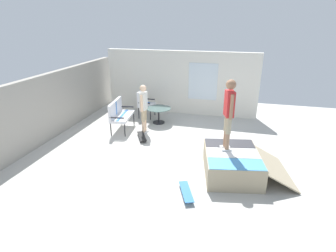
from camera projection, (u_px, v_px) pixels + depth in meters
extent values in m
cube|color=beige|center=(169.00, 156.00, 7.81)|extent=(12.00, 12.00, 0.10)
cube|color=#9E998E|center=(42.00, 110.00, 8.36)|extent=(9.00, 0.20, 2.03)
cube|color=white|center=(180.00, 83.00, 10.88)|extent=(0.20, 6.00, 2.47)
cube|color=silver|center=(203.00, 82.00, 10.53)|extent=(0.03, 1.10, 1.40)
cube|color=tan|center=(232.00, 164.00, 6.74)|extent=(1.86, 1.57, 0.57)
cube|color=#4C99D8|center=(236.00, 164.00, 6.12)|extent=(0.75, 1.32, 0.01)
cube|color=silver|center=(233.00, 153.00, 6.63)|extent=(0.75, 1.32, 0.01)
cube|color=#333338|center=(229.00, 143.00, 7.15)|extent=(0.75, 1.32, 0.01)
cylinder|color=#B2B2B7|center=(207.00, 153.00, 6.68)|extent=(1.56, 0.35, 0.05)
cube|color=tan|center=(273.00, 166.00, 6.69)|extent=(1.73, 1.10, 0.47)
cylinder|color=black|center=(125.00, 130.00, 8.93)|extent=(0.04, 0.04, 0.44)
cylinder|color=black|center=(134.00, 118.00, 10.01)|extent=(0.04, 0.04, 0.44)
cylinder|color=black|center=(111.00, 129.00, 8.99)|extent=(0.04, 0.04, 0.44)
cylinder|color=black|center=(121.00, 118.00, 10.07)|extent=(0.04, 0.04, 0.44)
cube|color=silver|center=(122.00, 116.00, 9.41)|extent=(1.31, 0.70, 0.08)
cube|color=#3872C6|center=(122.00, 115.00, 9.39)|extent=(1.21, 0.25, 0.00)
cube|color=silver|center=(115.00, 108.00, 9.33)|extent=(1.25, 0.23, 0.50)
cube|color=#3872C6|center=(115.00, 108.00, 9.33)|extent=(0.11, 0.10, 0.46)
cube|color=black|center=(117.00, 118.00, 8.79)|extent=(0.10, 0.47, 0.04)
cube|color=black|center=(127.00, 107.00, 9.91)|extent=(0.10, 0.47, 0.04)
cylinder|color=black|center=(150.00, 114.00, 10.43)|extent=(0.04, 0.04, 0.44)
cylinder|color=black|center=(155.00, 110.00, 10.92)|extent=(0.04, 0.04, 0.44)
cylinder|color=black|center=(139.00, 113.00, 10.55)|extent=(0.04, 0.04, 0.44)
cylinder|color=black|center=(144.00, 109.00, 11.03)|extent=(0.04, 0.04, 0.44)
cube|color=silver|center=(147.00, 105.00, 10.64)|extent=(0.63, 0.56, 0.08)
cube|color=#3872C6|center=(147.00, 104.00, 10.62)|extent=(0.58, 0.11, 0.00)
cube|color=silver|center=(141.00, 97.00, 10.59)|extent=(0.62, 0.09, 0.50)
cube|color=#3872C6|center=(141.00, 97.00, 10.59)|extent=(0.10, 0.09, 0.46)
cube|color=black|center=(144.00, 103.00, 10.32)|extent=(0.05, 0.47, 0.04)
cube|color=black|center=(149.00, 99.00, 10.84)|extent=(0.05, 0.47, 0.04)
cylinder|color=black|center=(159.00, 116.00, 10.09)|extent=(0.06, 0.06, 0.55)
cylinder|color=black|center=(159.00, 122.00, 10.19)|extent=(0.44, 0.44, 0.03)
cylinder|color=#4C6660|center=(159.00, 108.00, 9.99)|extent=(0.90, 0.90, 0.02)
cube|color=silver|center=(144.00, 133.00, 9.23)|extent=(0.11, 0.24, 0.05)
cylinder|color=beige|center=(143.00, 127.00, 9.16)|extent=(0.10, 0.10, 0.38)
cylinder|color=tan|center=(143.00, 116.00, 9.02)|extent=(0.13, 0.13, 0.38)
cube|color=silver|center=(145.00, 131.00, 9.39)|extent=(0.11, 0.24, 0.05)
cylinder|color=beige|center=(145.00, 125.00, 9.31)|extent=(0.10, 0.10, 0.38)
cylinder|color=tan|center=(145.00, 114.00, 9.17)|extent=(0.13, 0.13, 0.38)
cube|color=silver|center=(143.00, 101.00, 8.92)|extent=(0.32, 0.18, 0.57)
sphere|color=beige|center=(143.00, 88.00, 8.76)|extent=(0.22, 0.22, 0.22)
cylinder|color=beige|center=(141.00, 103.00, 8.74)|extent=(0.08, 0.08, 0.54)
cylinder|color=beige|center=(145.00, 100.00, 9.11)|extent=(0.08, 0.08, 0.54)
cube|color=silver|center=(226.00, 150.00, 6.72)|extent=(0.18, 0.26, 0.05)
cylinder|color=#9E7051|center=(227.00, 141.00, 6.63)|extent=(0.10, 0.10, 0.41)
cylinder|color=tan|center=(229.00, 125.00, 6.48)|extent=(0.13, 0.13, 0.41)
cube|color=silver|center=(225.00, 147.00, 6.88)|extent=(0.18, 0.26, 0.05)
cylinder|color=#9E7051|center=(225.00, 138.00, 6.79)|extent=(0.10, 0.10, 0.41)
cylinder|color=tan|center=(227.00, 123.00, 6.64)|extent=(0.13, 0.13, 0.41)
cube|color=red|center=(229.00, 104.00, 6.38)|extent=(0.36, 0.27, 0.61)
sphere|color=#9E7051|center=(231.00, 85.00, 6.21)|extent=(0.23, 0.23, 0.23)
cylinder|color=#9E7051|center=(232.00, 107.00, 6.20)|extent=(0.08, 0.08, 0.58)
cylinder|color=#9E7051|center=(227.00, 102.00, 6.57)|extent=(0.08, 0.08, 0.58)
cube|color=black|center=(142.00, 136.00, 8.80)|extent=(0.80, 0.55, 0.02)
cylinder|color=#333333|center=(143.00, 134.00, 9.09)|extent=(0.06, 0.05, 0.06)
cylinder|color=#333333|center=(138.00, 135.00, 9.06)|extent=(0.06, 0.05, 0.06)
cylinder|color=#333333|center=(146.00, 141.00, 8.58)|extent=(0.06, 0.05, 0.06)
cylinder|color=#333333|center=(141.00, 142.00, 8.55)|extent=(0.06, 0.05, 0.06)
cube|color=#3372B2|center=(186.00, 191.00, 5.98)|extent=(0.82, 0.48, 0.02)
cylinder|color=#333333|center=(187.00, 186.00, 6.28)|extent=(0.06, 0.05, 0.06)
cylinder|color=#333333|center=(180.00, 187.00, 6.26)|extent=(0.06, 0.05, 0.06)
cylinder|color=#333333|center=(192.00, 201.00, 5.76)|extent=(0.06, 0.05, 0.06)
cylinder|color=#333333|center=(185.00, 202.00, 5.74)|extent=(0.06, 0.05, 0.06)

